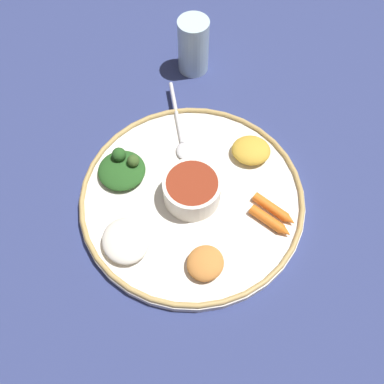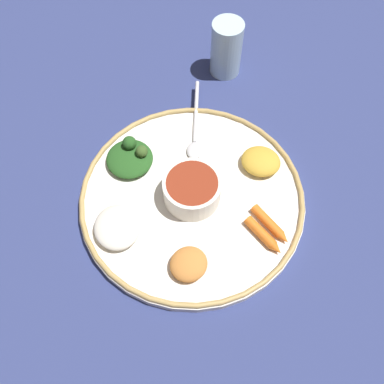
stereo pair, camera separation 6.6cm
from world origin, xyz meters
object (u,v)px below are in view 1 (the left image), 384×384
(center_bowl, at_px, (192,189))
(drinking_glass, at_px, (193,49))
(greens_pile, at_px, (122,169))
(carrot_near_spoon, at_px, (270,221))
(carrot_outer, at_px, (274,209))
(spoon, at_px, (180,132))

(center_bowl, xyz_separation_m, drinking_glass, (0.22, 0.19, 0.01))
(greens_pile, relative_size, carrot_near_spoon, 1.42)
(center_bowl, xyz_separation_m, carrot_outer, (0.06, -0.11, -0.02))
(greens_pile, bearing_deg, carrot_outer, -64.47)
(center_bowl, height_order, greens_pile, center_bowl)
(center_bowl, relative_size, carrot_near_spoon, 1.25)
(spoon, xyz_separation_m, drinking_glass, (0.14, 0.10, 0.03))
(carrot_near_spoon, height_order, carrot_outer, same)
(drinking_glass, bearing_deg, carrot_near_spoon, -119.31)
(greens_pile, distance_m, carrot_outer, 0.25)
(carrot_near_spoon, xyz_separation_m, drinking_glass, (0.17, 0.31, 0.02))
(greens_pile, xyz_separation_m, carrot_outer, (0.11, -0.22, -0.01))
(greens_pile, relative_size, carrot_outer, 1.36)
(spoon, height_order, carrot_near_spoon, carrot_near_spoon)
(spoon, height_order, greens_pile, greens_pile)
(spoon, distance_m, carrot_near_spoon, 0.22)
(spoon, height_order, carrot_outer, carrot_outer)
(spoon, xyz_separation_m, carrot_near_spoon, (-0.03, -0.21, 0.00))
(center_bowl, relative_size, carrot_outer, 1.20)
(carrot_near_spoon, xyz_separation_m, carrot_outer, (0.02, 0.01, -0.00))
(center_bowl, xyz_separation_m, spoon, (0.08, 0.10, -0.02))
(center_bowl, distance_m, drinking_glass, 0.29)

